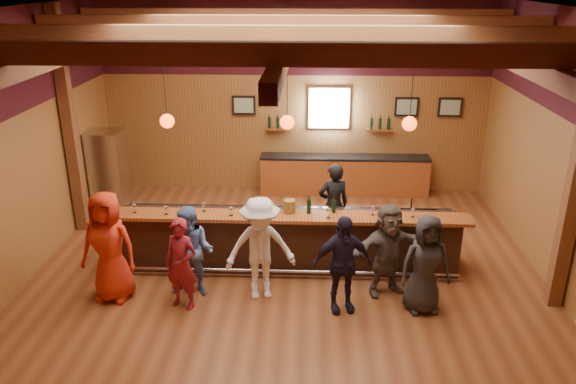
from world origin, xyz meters
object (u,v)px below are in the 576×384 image
bar_counter (289,238)px  customer_brown (388,250)px  customer_navy (342,264)px  customer_denim (192,252)px  customer_dark (425,264)px  customer_redvest (181,264)px  bottle_a (309,206)px  ice_bucket (289,206)px  stainless_fridge (109,170)px  bartender (333,205)px  customer_orange (109,247)px  back_bar_cabinet (344,175)px  customer_white (260,249)px

bar_counter → customer_brown: customer_brown is taller
customer_brown → customer_navy: bearing=-167.2°
customer_denim → customer_brown: bearing=10.5°
bar_counter → customer_dark: (2.17, -1.43, 0.29)m
customer_redvest → customer_dark: size_ratio=0.94×
customer_brown → bar_counter: bearing=128.3°
bottle_a → bar_counter: bearing=148.0°
customer_denim → customer_dark: (3.70, -0.31, 0.03)m
customer_denim → customer_dark: customer_dark is taller
bar_counter → customer_denim: (-1.53, -1.12, 0.25)m
ice_bucket → customer_navy: bearing=-55.8°
stainless_fridge → bottle_a: 5.23m
customer_navy → ice_bucket: (-0.87, 1.27, 0.42)m
stainless_fridge → ice_bucket: 4.93m
customer_navy → customer_brown: customer_navy is taller
customer_redvest → customer_navy: customer_navy is taller
customer_denim → bartender: bartender is taller
stainless_fridge → customer_denim: size_ratio=1.16×
customer_orange → back_bar_cabinet: bearing=56.8°
customer_navy → ice_bucket: size_ratio=7.00×
customer_redvest → customer_denim: size_ratio=0.98×
stainless_fridge → bartender: stainless_fridge is taller
customer_dark → ice_bucket: (-2.15, 1.23, 0.42)m
customer_orange → ice_bucket: bearing=27.2°
customer_denim → ice_bucket: bearing=37.8°
back_bar_cabinet → customer_white: 5.00m
bar_counter → customer_brown: (1.66, -0.94, 0.27)m
stainless_fridge → ice_bucket: size_ratio=7.83×
customer_denim → customer_orange: bearing=-165.0°
customer_denim → customer_redvest: bearing=-95.2°
customer_brown → bottle_a: 1.55m
ice_bucket → bartender: bearing=52.1°
bottle_a → customer_orange: bearing=-161.5°
customer_navy → customer_brown: 0.94m
customer_white → customer_dark: 2.59m
customer_orange → customer_navy: customer_orange is taller
customer_orange → customer_white: size_ratio=1.06×
bar_counter → customer_orange: customer_orange is taller
stainless_fridge → customer_redvest: 4.67m
customer_redvest → customer_white: (1.21, 0.35, 0.12)m
customer_navy → customer_orange: bearing=163.7°
stainless_fridge → customer_denim: 4.41m
customer_orange → bottle_a: 3.37m
customer_white → ice_bucket: customer_white is taller
back_bar_cabinet → customer_denim: 5.42m
customer_redvest → back_bar_cabinet: bearing=79.7°
bar_counter → bottle_a: bearing=-32.0°
customer_white → back_bar_cabinet: bearing=59.7°
customer_dark → customer_denim: bearing=165.9°
customer_white → bar_counter: bearing=58.9°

